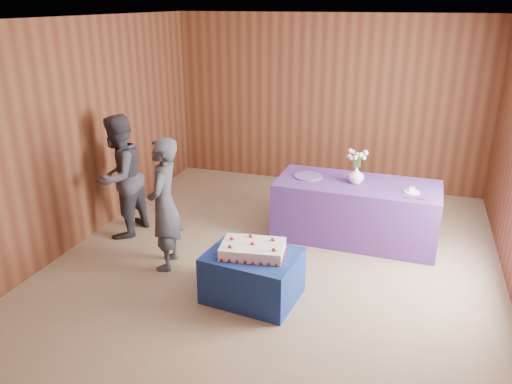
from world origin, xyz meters
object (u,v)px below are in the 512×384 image
at_px(serving_table, 356,211).
at_px(guest_left, 164,205).
at_px(vase, 356,175).
at_px(guest_right, 120,177).
at_px(cake_table, 253,275).
at_px(sheet_cake, 253,249).

bearing_deg(serving_table, guest_left, -143.17).
relative_size(serving_table, vase, 9.69).
bearing_deg(guest_right, serving_table, 108.54).
xyz_separation_m(cake_table, guest_left, (-1.14, 0.32, 0.51)).
distance_m(serving_table, guest_right, 3.02).
height_order(serving_table, guest_left, guest_left).
xyz_separation_m(sheet_cake, guest_right, (-2.07, 0.91, 0.23)).
bearing_deg(sheet_cake, guest_right, 148.20).
xyz_separation_m(cake_table, sheet_cake, (0.00, -0.00, 0.31)).
height_order(serving_table, sheet_cake, serving_table).
bearing_deg(vase, serving_table, 13.26).
bearing_deg(guest_right, vase, 108.57).
xyz_separation_m(guest_left, guest_right, (-0.93, 0.58, 0.03)).
relative_size(cake_table, guest_left, 0.59).
height_order(guest_left, guest_right, guest_right).
relative_size(cake_table, serving_table, 0.45).
relative_size(serving_table, guest_right, 1.27).
xyz_separation_m(vase, guest_right, (-2.85, -0.80, -0.06)).
relative_size(vase, guest_left, 0.14).
bearing_deg(vase, sheet_cake, -114.38).
relative_size(vase, guest_right, 0.13).
relative_size(guest_left, guest_right, 0.96).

